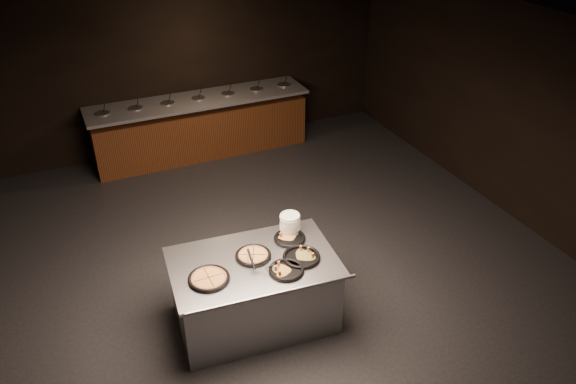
% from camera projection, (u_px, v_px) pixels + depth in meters
% --- Properties ---
extents(room, '(7.02, 8.02, 2.92)m').
position_uv_depth(room, '(285.00, 170.00, 6.32)').
color(room, black).
rests_on(room, ground).
extents(salad_bar, '(3.70, 0.83, 1.18)m').
position_uv_depth(salad_bar, '(201.00, 130.00, 9.62)').
color(salad_bar, '#5B3315').
rests_on(salad_bar, ground).
extents(serving_counter, '(1.84, 1.27, 0.84)m').
position_uv_depth(serving_counter, '(254.00, 292.00, 6.11)').
color(serving_counter, silver).
rests_on(serving_counter, ground).
extents(plate_stack, '(0.23, 0.23, 0.22)m').
position_uv_depth(plate_stack, '(290.00, 224.00, 6.29)').
color(plate_stack, white).
rests_on(plate_stack, serving_counter).
extents(pan_veggie_whole, '(0.42, 0.42, 0.04)m').
position_uv_depth(pan_veggie_whole, '(209.00, 278.00, 5.62)').
color(pan_veggie_whole, black).
rests_on(pan_veggie_whole, serving_counter).
extents(pan_cheese_whole, '(0.38, 0.38, 0.04)m').
position_uv_depth(pan_cheese_whole, '(253.00, 255.00, 5.94)').
color(pan_cheese_whole, black).
rests_on(pan_cheese_whole, serving_counter).
extents(pan_cheese_slices_a, '(0.35, 0.35, 0.04)m').
position_uv_depth(pan_cheese_slices_a, '(290.00, 238.00, 6.21)').
color(pan_cheese_slices_a, black).
rests_on(pan_cheese_slices_a, serving_counter).
extents(pan_cheese_slices_b, '(0.37, 0.37, 0.04)m').
position_uv_depth(pan_cheese_slices_b, '(286.00, 270.00, 5.74)').
color(pan_cheese_slices_b, black).
rests_on(pan_cheese_slices_b, serving_counter).
extents(pan_veggie_slices, '(0.40, 0.40, 0.04)m').
position_uv_depth(pan_veggie_slices, '(301.00, 257.00, 5.92)').
color(pan_veggie_slices, black).
rests_on(pan_veggie_slices, serving_counter).
extents(server_left, '(0.11, 0.35, 0.17)m').
position_uv_depth(server_left, '(250.00, 258.00, 5.80)').
color(server_left, silver).
rests_on(server_left, serving_counter).
extents(server_right, '(0.30, 0.16, 0.15)m').
position_uv_depth(server_right, '(267.00, 264.00, 5.73)').
color(server_right, silver).
rests_on(server_right, serving_counter).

